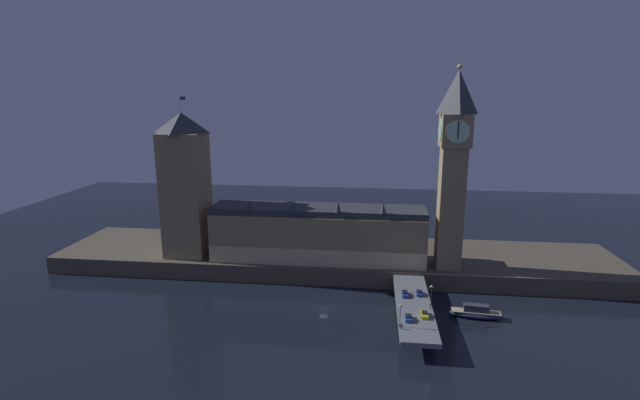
% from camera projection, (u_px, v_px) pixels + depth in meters
% --- Properties ---
extents(ground_plane, '(400.00, 400.00, 0.00)m').
position_uv_depth(ground_plane, '(324.00, 309.00, 150.63)').
color(ground_plane, black).
extents(embankment, '(220.00, 42.00, 6.58)m').
position_uv_depth(embankment, '(334.00, 258.00, 187.64)').
color(embankment, '#4C4438').
rests_on(embankment, ground_plane).
extents(parliament_hall, '(80.09, 17.07, 24.50)m').
position_uv_depth(parliament_hall, '(318.00, 233.00, 175.39)').
color(parliament_hall, '#8E7A56').
rests_on(parliament_hall, embankment).
extents(clock_tower, '(10.55, 10.66, 71.38)m').
position_uv_depth(clock_tower, '(453.00, 164.00, 160.84)').
color(clock_tower, '#8E7A56').
rests_on(clock_tower, embankment).
extents(victoria_tower, '(15.73, 15.73, 61.08)m').
position_uv_depth(victoria_tower, '(185.00, 185.00, 177.50)').
color(victoria_tower, '#8E7A56').
rests_on(victoria_tower, embankment).
extents(bridge, '(10.59, 46.00, 5.77)m').
position_uv_depth(bridge, '(414.00, 308.00, 141.67)').
color(bridge, slate).
rests_on(bridge, ground_plane).
extents(car_northbound_lead, '(1.88, 4.77, 1.48)m').
position_uv_depth(car_northbound_lead, '(405.00, 294.00, 147.00)').
color(car_northbound_lead, navy).
rests_on(car_northbound_lead, bridge).
extents(car_northbound_trail, '(2.00, 4.18, 1.48)m').
position_uv_depth(car_northbound_trail, '(409.00, 318.00, 131.15)').
color(car_northbound_trail, navy).
rests_on(car_northbound_trail, bridge).
extents(car_southbound_lead, '(2.03, 4.60, 1.50)m').
position_uv_depth(car_southbound_lead, '(424.00, 314.00, 133.28)').
color(car_southbound_lead, yellow).
rests_on(car_southbound_lead, bridge).
extents(car_southbound_trail, '(2.09, 3.96, 1.40)m').
position_uv_depth(car_southbound_trail, '(420.00, 293.00, 147.57)').
color(car_southbound_trail, navy).
rests_on(car_southbound_trail, bridge).
extents(pedestrian_near_rail, '(0.38, 0.38, 1.81)m').
position_uv_depth(pedestrian_near_rail, '(402.00, 326.00, 126.08)').
color(pedestrian_near_rail, black).
rests_on(pedestrian_near_rail, bridge).
extents(pedestrian_mid_walk, '(0.38, 0.38, 1.85)m').
position_uv_depth(pedestrian_mid_walk, '(431.00, 305.00, 138.18)').
color(pedestrian_mid_walk, black).
rests_on(pedestrian_mid_walk, bridge).
extents(street_lamp_near, '(1.34, 0.60, 6.71)m').
position_uv_depth(street_lamp_near, '(400.00, 313.00, 126.71)').
color(street_lamp_near, '#2D3333').
rests_on(street_lamp_near, bridge).
extents(street_lamp_mid, '(1.34, 0.60, 6.41)m').
position_uv_depth(street_lamp_mid, '(431.00, 293.00, 139.87)').
color(street_lamp_mid, '#2D3333').
rests_on(street_lamp_mid, bridge).
extents(boat_downstream, '(17.10, 5.71, 4.40)m').
position_uv_depth(boat_downstream, '(476.00, 313.00, 144.47)').
color(boat_downstream, '#1E2842').
rests_on(boat_downstream, ground_plane).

